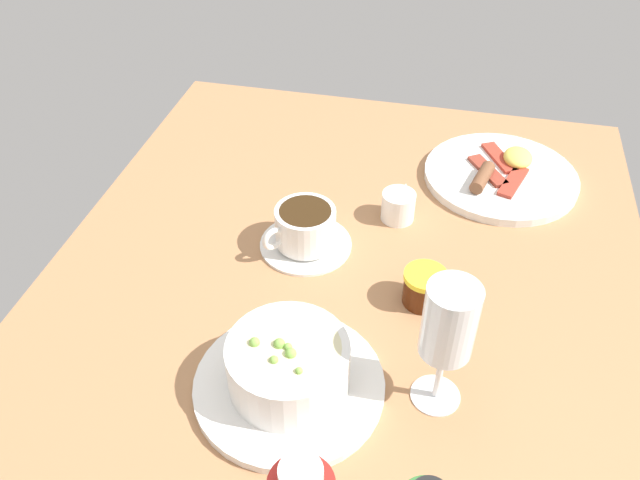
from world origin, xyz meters
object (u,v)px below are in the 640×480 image
Objects in this scene: creamer_jug at (398,205)px; wine_glass at (449,326)px; breakfast_plate at (501,175)px; jam_jar at (424,287)px; coffee_cup at (305,230)px; porridge_bowl at (288,369)px.

wine_glass reaches higher than creamer_jug.
creamer_jug is at bearing -164.80° from wine_glass.
breakfast_plate is (-45.98, 6.75, -11.16)cm from wine_glass.
jam_jar is 32.55cm from breakfast_plate.
coffee_cup is 0.54× the size of breakfast_plate.
wine_glass is 0.69× the size of breakfast_plate.
coffee_cup is at bearing -49.70° from breakfast_plate.
porridge_bowl is at bearing -37.95° from jam_jar.
breakfast_plate is (-31.00, 9.80, -1.61)cm from jam_jar.
breakfast_plate is at bearing 162.46° from jam_jar.
coffee_cup is 0.77× the size of wine_glass.
breakfast_plate is at bearing 154.15° from porridge_bowl.
breakfast_plate is at bearing 171.65° from wine_glass.
jam_jar reaches higher than breakfast_plate.
porridge_bowl is 19.07cm from wine_glass.
jam_jar is (7.42, 18.00, -0.58)cm from coffee_cup.
creamer_jug reaches higher than jam_jar.
porridge_bowl reaches higher than breakfast_plate.
wine_glass is at bearing 43.22° from coffee_cup.
creamer_jug is at bearing 166.81° from porridge_bowl.
breakfast_plate is at bearing 130.30° from coffee_cup.
coffee_cup is 15.66cm from creamer_jug.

